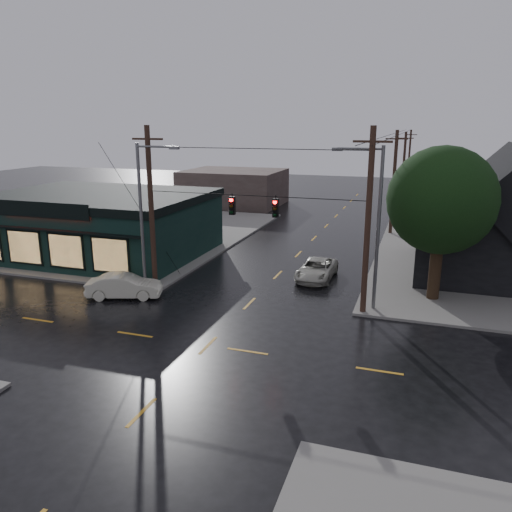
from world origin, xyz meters
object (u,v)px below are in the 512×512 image
(suv_silver, at_px, (317,269))
(corner_tree, at_px, (442,201))
(sedan_cream, at_px, (124,286))
(utility_pole_nw, at_px, (156,290))
(utility_pole_ne, at_px, (362,314))

(suv_silver, bearing_deg, corner_tree, -13.77)
(corner_tree, height_order, sedan_cream, corner_tree)
(utility_pole_nw, distance_m, utility_pole_ne, 13.00)
(sedan_cream, distance_m, suv_silver, 12.67)
(utility_pole_nw, relative_size, sedan_cream, 2.29)
(utility_pole_nw, relative_size, utility_pole_ne, 1.00)
(corner_tree, distance_m, utility_pole_nw, 18.08)
(utility_pole_nw, xyz_separation_m, utility_pole_ne, (13.00, 0.00, 0.00))
(utility_pole_ne, bearing_deg, utility_pole_nw, 180.00)
(corner_tree, height_order, utility_pole_nw, corner_tree)
(corner_tree, bearing_deg, utility_pole_nw, -168.11)
(utility_pole_ne, bearing_deg, suv_silver, 124.32)
(corner_tree, relative_size, utility_pole_ne, 0.88)
(utility_pole_nw, distance_m, sedan_cream, 2.29)
(suv_silver, bearing_deg, utility_pole_nw, -148.09)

